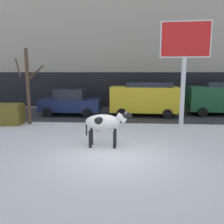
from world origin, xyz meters
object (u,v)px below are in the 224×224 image
(bare_tree_left_lot, at_px, (28,85))
(billboard, at_px, (185,46))
(pedestrian_far_left, at_px, (92,98))
(dumpster, at_px, (7,114))
(car_darkgreen_van, at_px, (222,98))
(pedestrian_by_cars, at_px, (117,98))
(car_navy_sedan, at_px, (71,103))
(car_yellow_van, at_px, (145,98))
(cow_holstein, at_px, (104,123))
(pedestrian_near_billboard, at_px, (198,98))

(bare_tree_left_lot, bearing_deg, billboard, -3.47)
(pedestrian_far_left, height_order, dumpster, pedestrian_far_left)
(car_darkgreen_van, height_order, bare_tree_left_lot, bare_tree_left_lot)
(pedestrian_by_cars, xyz_separation_m, bare_tree_left_lot, (-4.78, -6.51, 1.42))
(car_navy_sedan, relative_size, pedestrian_far_left, 2.46)
(car_darkgreen_van, bearing_deg, dumpster, -163.72)
(car_yellow_van, xyz_separation_m, pedestrian_far_left, (-4.21, 3.39, -0.36))
(cow_holstein, xyz_separation_m, bare_tree_left_lot, (-4.77, 3.96, 1.30))
(dumpster, bearing_deg, cow_holstein, -32.11)
(billboard, bearing_deg, bare_tree_left_lot, 176.53)
(car_yellow_van, xyz_separation_m, dumpster, (-8.14, -3.27, -0.64))
(car_navy_sedan, distance_m, pedestrian_far_left, 3.69)
(car_navy_sedan, xyz_separation_m, car_yellow_van, (5.15, 0.17, 0.33))
(car_navy_sedan, bearing_deg, bare_tree_left_lot, -120.10)
(car_navy_sedan, relative_size, bare_tree_left_lot, 0.98)
(car_navy_sedan, distance_m, dumpster, 4.32)
(car_darkgreen_van, relative_size, pedestrian_near_billboard, 2.70)
(bare_tree_left_lot, relative_size, dumpster, 2.55)
(car_navy_sedan, bearing_deg, car_darkgreen_van, 4.67)
(billboard, xyz_separation_m, car_yellow_van, (-1.74, 3.63, -3.07))
(car_yellow_van, relative_size, car_darkgreen_van, 1.00)
(pedestrian_far_left, height_order, bare_tree_left_lot, bare_tree_left_lot)
(billboard, bearing_deg, car_navy_sedan, 153.30)
(pedestrian_by_cars, distance_m, bare_tree_left_lot, 8.20)
(billboard, relative_size, car_navy_sedan, 1.31)
(car_yellow_van, relative_size, pedestrian_far_left, 2.70)
(cow_holstein, relative_size, billboard, 0.34)
(car_yellow_van, distance_m, pedestrian_far_left, 5.42)
(pedestrian_far_left, bearing_deg, dumpster, -120.49)
(billboard, distance_m, pedestrian_by_cars, 8.70)
(pedestrian_near_billboard, relative_size, bare_tree_left_lot, 0.40)
(car_navy_sedan, distance_m, pedestrian_near_billboard, 10.40)
(billboard, relative_size, pedestrian_far_left, 3.21)
(billboard, xyz_separation_m, pedestrian_by_cars, (-3.81, 7.03, -3.43))
(cow_holstein, relative_size, pedestrian_near_billboard, 1.09)
(pedestrian_far_left, bearing_deg, pedestrian_by_cars, 0.00)
(cow_holstein, xyz_separation_m, car_navy_sedan, (-3.07, 6.90, -0.09))
(billboard, relative_size, car_darkgreen_van, 1.19)
(cow_holstein, xyz_separation_m, pedestrian_near_billboard, (6.71, 10.47, -0.12))
(dumpster, bearing_deg, pedestrian_far_left, 59.51)
(cow_holstein, bearing_deg, dumpster, 147.89)
(cow_holstein, height_order, car_darkgreen_van, car_darkgreen_van)
(billboard, bearing_deg, pedestrian_far_left, 130.24)
(pedestrian_near_billboard, height_order, pedestrian_far_left, same)
(billboard, relative_size, dumpster, 3.27)
(car_navy_sedan, height_order, dumpster, car_navy_sedan)
(pedestrian_far_left, bearing_deg, car_darkgreen_van, -15.56)
(car_darkgreen_van, bearing_deg, pedestrian_far_left, 164.44)
(car_darkgreen_van, xyz_separation_m, pedestrian_by_cars, (-7.54, 2.69, -0.36))
(car_navy_sedan, bearing_deg, cow_holstein, -66.05)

